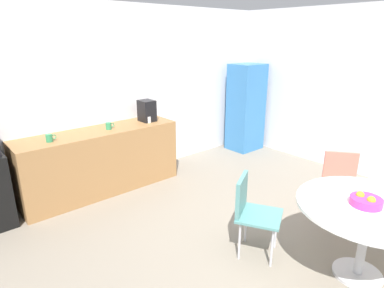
{
  "coord_description": "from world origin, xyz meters",
  "views": [
    {
      "loc": [
        -2.28,
        -1.47,
        2.14
      ],
      "look_at": [
        0.06,
        1.24,
        0.95
      ],
      "focal_mm": 30.61,
      "sensor_mm": 36.0,
      "label": 1
    }
  ],
  "objects": [
    {
      "name": "round_table",
      "position": [
        0.55,
        -0.57,
        0.62
      ],
      "size": [
        1.24,
        1.24,
        0.74
      ],
      "color": "silver",
      "rests_on": "ground_plane"
    },
    {
      "name": "ground_plane",
      "position": [
        0.0,
        0.0,
        0.0
      ],
      "size": [
        6.0,
        6.0,
        0.0
      ],
      "primitive_type": "plane",
      "color": "gray"
    },
    {
      "name": "mug_white",
      "position": [
        0.33,
        2.56,
        0.95
      ],
      "size": [
        0.13,
        0.08,
        0.09
      ],
      "color": "white",
      "rests_on": "counter_block"
    },
    {
      "name": "mug_red",
      "position": [
        -1.11,
        2.56,
        0.95
      ],
      "size": [
        0.13,
        0.08,
        0.09
      ],
      "color": "#338C59",
      "rests_on": "counter_block"
    },
    {
      "name": "mug_green",
      "position": [
        -0.3,
        2.61,
        0.95
      ],
      "size": [
        0.13,
        0.08,
        0.09
      ],
      "color": "#338C59",
      "rests_on": "counter_block"
    },
    {
      "name": "chair_teal",
      "position": [
        0.05,
        0.34,
        0.52
      ],
      "size": [
        0.57,
        0.57,
        0.83
      ],
      "color": "silver",
      "rests_on": "ground_plane"
    },
    {
      "name": "fruit_bowl",
      "position": [
        0.51,
        -0.54,
        0.78
      ],
      "size": [
        0.27,
        0.27,
        0.11
      ],
      "color": "#D8338C",
      "rests_on": "round_table"
    },
    {
      "name": "coffee_maker",
      "position": [
        0.36,
        2.65,
        1.06
      ],
      "size": [
        0.2,
        0.24,
        0.32
      ],
      "primitive_type": "cube",
      "color": "black",
      "rests_on": "counter_block"
    },
    {
      "name": "chair_coral",
      "position": [
        1.37,
        0.07,
        0.52
      ],
      "size": [
        0.59,
        0.59,
        0.83
      ],
      "color": "silver",
      "rests_on": "ground_plane"
    },
    {
      "name": "locker_cabinet",
      "position": [
        2.55,
        2.55,
        0.82
      ],
      "size": [
        0.6,
        0.5,
        1.65
      ],
      "primitive_type": "cube",
      "color": "#3372B2",
      "rests_on": "ground_plane"
    },
    {
      "name": "counter_block",
      "position": [
        -0.44,
        2.65,
        0.45
      ],
      "size": [
        2.24,
        0.6,
        0.9
      ],
      "primitive_type": "cube",
      "color": "#9E7042",
      "rests_on": "ground_plane"
    },
    {
      "name": "wall_back",
      "position": [
        0.0,
        3.0,
        1.3
      ],
      "size": [
        6.0,
        0.1,
        2.6
      ],
      "primitive_type": "cube",
      "color": "silver",
      "rests_on": "ground_plane"
    }
  ]
}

